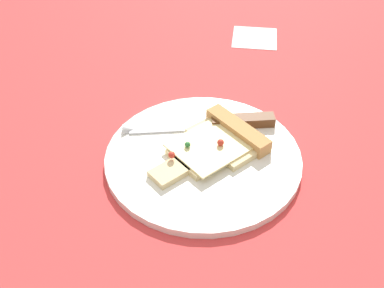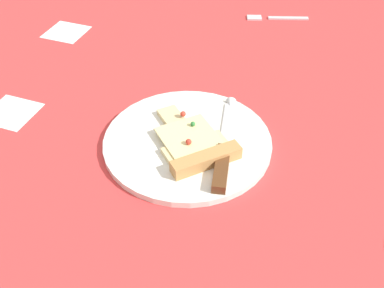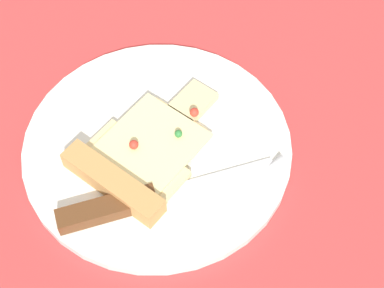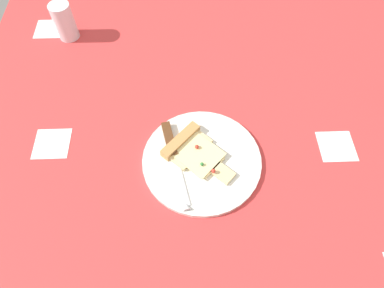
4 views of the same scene
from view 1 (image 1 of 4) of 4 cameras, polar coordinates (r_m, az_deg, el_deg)
The scene contains 4 objects.
ground_plane at distance 68.72cm, azimuth -3.26°, elevation -8.23°, with size 148.02×148.02×3.00cm.
plate at distance 73.57cm, azimuth 1.29°, elevation -1.64°, with size 29.20×29.20×1.17cm, color white.
pizza_slice at distance 73.96cm, azimuth 2.85°, elevation 0.02°, with size 18.01×17.61×2.31cm.
knife at distance 77.95cm, azimuth 2.59°, elevation 2.39°, with size 7.06×23.91×2.45cm.
Camera 1 is at (43.57, 9.47, 50.79)cm, focal length 46.14 mm.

